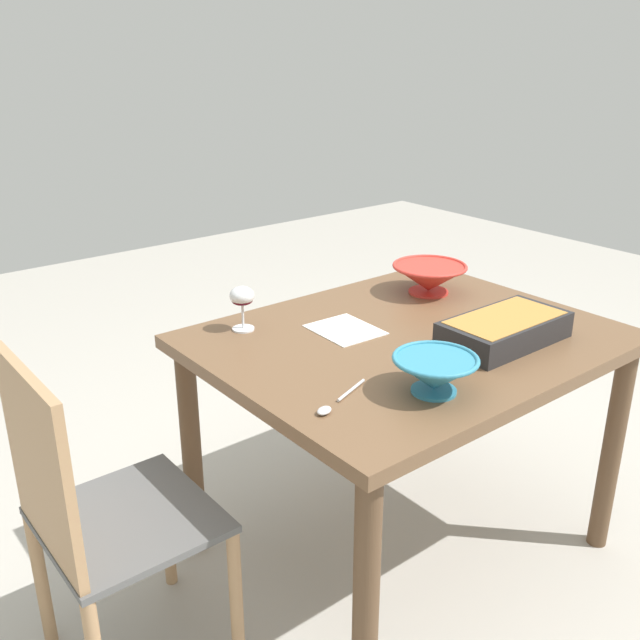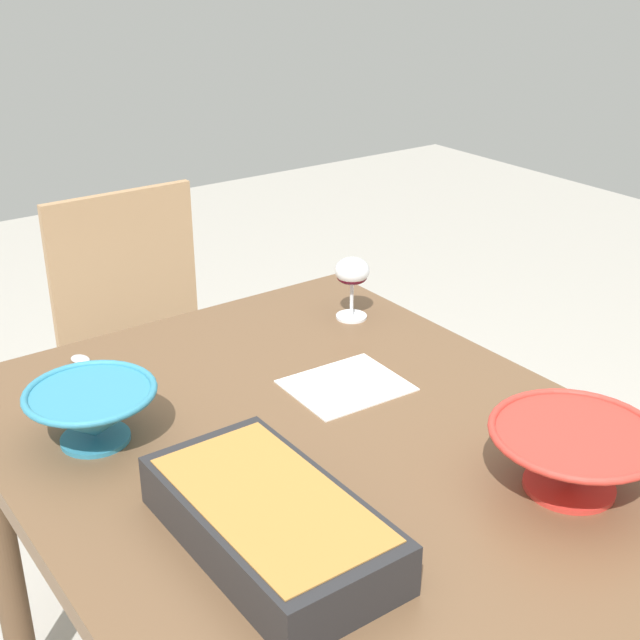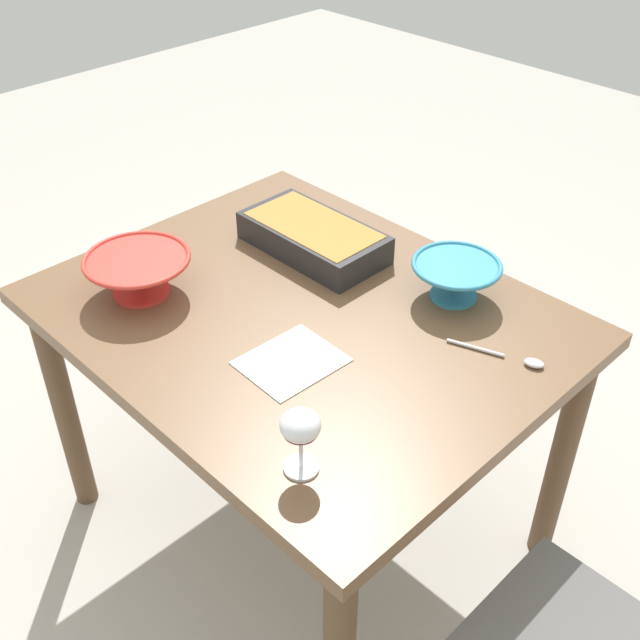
# 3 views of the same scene
# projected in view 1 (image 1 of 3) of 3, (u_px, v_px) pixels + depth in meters

# --- Properties ---
(ground_plane) EXTENTS (8.00, 8.00, 0.00)m
(ground_plane) POSITION_uv_depth(u_px,v_px,m) (398.00, 544.00, 2.42)
(ground_plane) COLOR #B2ADA3
(dining_table) EXTENTS (1.20, 0.96, 0.77)m
(dining_table) POSITION_uv_depth(u_px,v_px,m) (407.00, 365.00, 2.17)
(dining_table) COLOR brown
(dining_table) RESTS_ON ground_plane
(chair) EXTENTS (0.42, 0.43, 0.93)m
(chair) POSITION_uv_depth(u_px,v_px,m) (94.00, 513.00, 1.76)
(chair) COLOR #595959
(chair) RESTS_ON ground_plane
(wine_glass) EXTENTS (0.08, 0.08, 0.14)m
(wine_glass) POSITION_uv_depth(u_px,v_px,m) (242.00, 299.00, 2.14)
(wine_glass) COLOR white
(wine_glass) RESTS_ON dining_table
(casserole_dish) EXTENTS (0.39, 0.20, 0.08)m
(casserole_dish) POSITION_uv_depth(u_px,v_px,m) (504.00, 328.00, 2.07)
(casserole_dish) COLOR #262628
(casserole_dish) RESTS_ON dining_table
(mixing_bowl) EXTENTS (0.22, 0.22, 0.10)m
(mixing_bowl) POSITION_uv_depth(u_px,v_px,m) (435.00, 373.00, 1.77)
(mixing_bowl) COLOR teal
(mixing_bowl) RESTS_ON dining_table
(small_bowl) EXTENTS (0.26, 0.26, 0.10)m
(small_bowl) POSITION_uv_depth(u_px,v_px,m) (429.00, 277.00, 2.47)
(small_bowl) COLOR red
(small_bowl) RESTS_ON dining_table
(serving_spoon) EXTENTS (0.21, 0.09, 0.01)m
(serving_spoon) POSITION_uv_depth(u_px,v_px,m) (333.00, 404.00, 1.71)
(serving_spoon) COLOR silver
(serving_spoon) RESTS_ON dining_table
(napkin) EXTENTS (0.18, 0.22, 0.00)m
(napkin) POSITION_uv_depth(u_px,v_px,m) (345.00, 330.00, 2.17)
(napkin) COLOR white
(napkin) RESTS_ON dining_table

